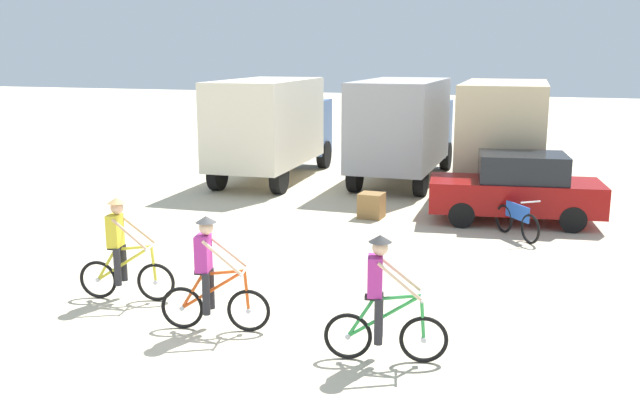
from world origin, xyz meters
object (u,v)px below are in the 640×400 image
box_truck_tan_camper (504,130)px  bicycle_spare (517,221)px  box_truck_cream_rv (272,124)px  box_truck_grey_hauler (404,125)px  sedan_parked (517,188)px  cyclist_near_camera (382,303)px  cyclist_cowboy_hat (211,278)px  cyclist_orange_shirt (122,253)px  supply_crate (371,205)px

box_truck_tan_camper → bicycle_spare: size_ratio=4.80×
box_truck_tan_camper → bicycle_spare: 6.15m
box_truck_cream_rv → box_truck_grey_hauler: same height
box_truck_grey_hauler → sedan_parked: box_truck_grey_hauler is taller
cyclist_near_camera → cyclist_cowboy_hat: bearing=175.0°
cyclist_orange_shirt → box_truck_cream_rv: bearing=99.5°
box_truck_cream_rv → sedan_parked: box_truck_cream_rv is taller
supply_crate → box_truck_grey_hauler: bearing=93.2°
box_truck_tan_camper → supply_crate: box_truck_tan_camper is taller
box_truck_tan_camper → cyclist_near_camera: bearing=-92.9°
bicycle_spare → cyclist_near_camera: bearing=-101.1°
box_truck_grey_hauler → cyclist_orange_shirt: 12.95m
box_truck_cream_rv → bicycle_spare: 9.86m
box_truck_grey_hauler → box_truck_tan_camper: 3.24m
supply_crate → cyclist_near_camera: bearing=-74.8°
cyclist_orange_shirt → cyclist_near_camera: size_ratio=1.00×
box_truck_cream_rv → sedan_parked: bearing=-24.6°
bicycle_spare → cyclist_cowboy_hat: bearing=-120.5°
cyclist_cowboy_hat → sedan_parked: bearing=64.8°
box_truck_tan_camper → cyclist_near_camera: (-0.67, -13.29, -1.03)m
cyclist_cowboy_hat → supply_crate: 8.04m
bicycle_spare → box_truck_grey_hauler: bearing=122.3°
box_truck_grey_hauler → supply_crate: size_ratio=10.38×
box_truck_grey_hauler → bicycle_spare: (3.99, -6.31, -1.48)m
box_truck_grey_hauler → supply_crate: 5.65m
box_truck_tan_camper → cyclist_cowboy_hat: 13.53m
cyclist_cowboy_hat → box_truck_grey_hauler: bearing=89.1°
cyclist_cowboy_hat → box_truck_tan_camper: bearing=75.3°
sedan_parked → cyclist_near_camera: (-1.34, -8.91, -0.04)m
sedan_parked → bicycle_spare: 1.62m
cyclist_orange_shirt → cyclist_cowboy_hat: 2.20m
sedan_parked → supply_crate: (-3.57, -0.66, -0.56)m
box_truck_tan_camper → sedan_parked: (0.66, -4.38, -0.99)m
box_truck_cream_rv → cyclist_orange_shirt: 11.84m
box_truck_grey_hauler → box_truck_tan_camper: (3.22, -0.39, 0.00)m
cyclist_near_camera → box_truck_grey_hauler: bearing=100.5°
box_truck_cream_rv → box_truck_grey_hauler: 4.36m
box_truck_grey_hauler → cyclist_orange_shirt: (-2.28, -12.70, -1.03)m
sedan_parked → cyclist_orange_shirt: cyclist_orange_shirt is taller
box_truck_cream_rv → cyclist_near_camera: (6.77, -12.61, -1.03)m
cyclist_orange_shirt → supply_crate: cyclist_orange_shirt is taller
box_truck_grey_hauler → cyclist_near_camera: bearing=-79.5°
box_truck_tan_camper → bicycle_spare: box_truck_tan_camper is taller
box_truck_cream_rv → cyclist_cowboy_hat: 13.05m
box_truck_cream_rv → box_truck_tan_camper: bearing=5.2°
bicycle_spare → supply_crate: bicycle_spare is taller
sedan_parked → cyclist_cowboy_hat: 9.58m
box_truck_cream_rv → supply_crate: 6.48m
sedan_parked → bicycle_spare: bearing=-85.7°
bicycle_spare → supply_crate: size_ratio=2.18×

